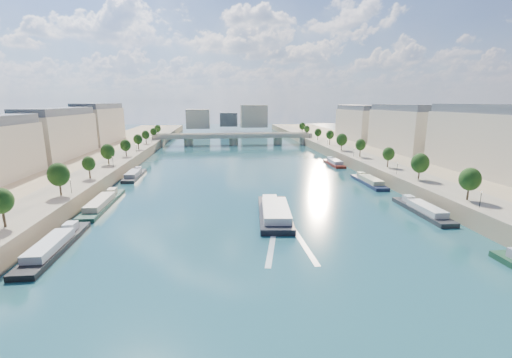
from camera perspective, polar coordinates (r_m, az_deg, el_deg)
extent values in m
plane|color=#0C2D35|center=(132.71, -1.45, -0.48)|extent=(700.00, 700.00, 0.00)
cube|color=#9E8460|center=(145.31, -31.05, -0.16)|extent=(44.00, 520.00, 5.00)
cube|color=#9E8460|center=(155.50, 26.02, 1.12)|extent=(44.00, 520.00, 5.00)
cube|color=gray|center=(139.15, -25.56, 1.00)|extent=(14.00, 520.00, 0.10)
cube|color=gray|center=(147.62, 21.18, 2.01)|extent=(14.00, 520.00, 0.10)
cylinder|color=#382B1E|center=(86.74, -36.84, -5.62)|extent=(0.50, 0.50, 3.82)
cylinder|color=#382B1E|center=(107.21, -30.48, -1.71)|extent=(0.50, 0.50, 3.82)
ellipsoid|color=#143311|center=(106.48, -30.70, 0.16)|extent=(4.80, 4.80, 5.52)
cylinder|color=#382B1E|center=(128.90, -26.23, 0.93)|extent=(0.50, 0.50, 3.82)
ellipsoid|color=#143311|center=(128.29, -26.39, 2.50)|extent=(4.80, 4.80, 5.52)
cylinder|color=#382B1E|center=(151.29, -23.21, 2.80)|extent=(0.50, 0.50, 3.82)
ellipsoid|color=#143311|center=(150.78, -23.33, 4.14)|extent=(4.80, 4.80, 5.52)
cylinder|color=#382B1E|center=(174.12, -20.98, 4.18)|extent=(0.50, 0.50, 3.82)
ellipsoid|color=#143311|center=(173.66, -21.07, 5.35)|extent=(4.80, 4.80, 5.52)
cylinder|color=#382B1E|center=(197.22, -19.26, 5.23)|extent=(0.50, 0.50, 3.82)
ellipsoid|color=#143311|center=(196.82, -19.33, 6.26)|extent=(4.80, 4.80, 5.52)
cylinder|color=#382B1E|center=(220.51, -17.89, 6.06)|extent=(0.50, 0.50, 3.82)
ellipsoid|color=#143311|center=(220.15, -17.96, 6.99)|extent=(4.80, 4.80, 5.52)
cylinder|color=#382B1E|center=(243.94, -16.79, 6.72)|extent=(0.50, 0.50, 3.82)
ellipsoid|color=#143311|center=(243.62, -16.84, 7.56)|extent=(4.80, 4.80, 5.52)
cylinder|color=#382B1E|center=(267.47, -15.87, 7.27)|extent=(0.50, 0.50, 3.82)
ellipsoid|color=#143311|center=(267.18, -15.92, 8.04)|extent=(4.80, 4.80, 5.52)
cylinder|color=#382B1E|center=(105.18, 32.67, -2.23)|extent=(0.50, 0.50, 3.82)
ellipsoid|color=#143311|center=(104.43, 32.90, -0.32)|extent=(4.80, 4.80, 5.52)
cylinder|color=#382B1E|center=(124.16, 25.85, 0.56)|extent=(0.50, 0.50, 3.82)
ellipsoid|color=#143311|center=(123.53, 26.01, 2.19)|extent=(4.80, 4.80, 5.52)
cylinder|color=#382B1E|center=(144.64, 20.89, 2.58)|extent=(0.50, 0.50, 3.82)
ellipsoid|color=#143311|center=(144.10, 21.00, 3.98)|extent=(4.80, 4.80, 5.52)
cylinder|color=#382B1E|center=(166.07, 17.18, 4.07)|extent=(0.50, 0.50, 3.82)
ellipsoid|color=#143311|center=(165.60, 17.26, 5.30)|extent=(4.80, 4.80, 5.52)
cylinder|color=#382B1E|center=(188.12, 14.31, 5.21)|extent=(0.50, 0.50, 3.82)
ellipsoid|color=#143311|center=(187.70, 14.37, 6.30)|extent=(4.80, 4.80, 5.52)
cylinder|color=#382B1E|center=(210.60, 12.05, 6.10)|extent=(0.50, 0.50, 3.82)
ellipsoid|color=#143311|center=(210.23, 12.10, 7.07)|extent=(4.80, 4.80, 5.52)
cylinder|color=#382B1E|center=(233.38, 10.22, 6.81)|extent=(0.50, 0.50, 3.82)
ellipsoid|color=#143311|center=(233.04, 10.25, 7.69)|extent=(4.80, 4.80, 5.52)
cylinder|color=#382B1E|center=(256.38, 8.71, 7.39)|extent=(0.50, 0.50, 3.82)
ellipsoid|color=#143311|center=(256.08, 8.74, 8.19)|extent=(4.80, 4.80, 5.52)
cylinder|color=#382B1E|center=(279.55, 7.45, 7.87)|extent=(0.50, 0.50, 3.82)
ellipsoid|color=#143311|center=(279.27, 7.47, 8.60)|extent=(4.80, 4.80, 5.52)
cylinder|color=black|center=(109.77, -28.47, -1.14)|extent=(0.14, 0.14, 4.00)
sphere|color=#FFE5B2|center=(109.33, -28.58, -0.07)|extent=(0.36, 0.36, 0.36)
cylinder|color=black|center=(146.78, -22.72, 2.60)|extent=(0.14, 0.14, 4.00)
sphere|color=#FFE5B2|center=(146.46, -22.80, 3.40)|extent=(0.36, 0.36, 0.36)
cylinder|color=black|center=(185.04, -19.31, 4.80)|extent=(0.14, 0.14, 4.00)
sphere|color=#FFE5B2|center=(184.79, -19.36, 5.44)|extent=(0.36, 0.36, 0.36)
cylinder|color=black|center=(223.91, -17.06, 6.23)|extent=(0.14, 0.14, 4.00)
sphere|color=#FFE5B2|center=(223.70, -17.10, 6.76)|extent=(0.36, 0.36, 0.36)
cylinder|color=black|center=(99.87, 33.32, -2.97)|extent=(0.14, 0.14, 4.00)
sphere|color=#FFE5B2|center=(99.40, 33.47, -1.80)|extent=(0.36, 0.36, 0.36)
cylinder|color=black|center=(132.18, 22.45, 1.59)|extent=(0.14, 0.14, 4.00)
sphere|color=#FFE5B2|center=(131.82, 22.52, 2.48)|extent=(0.36, 0.36, 0.36)
cylinder|color=black|center=(167.83, 15.99, 4.27)|extent=(0.14, 0.14, 4.00)
sphere|color=#FFE5B2|center=(167.55, 16.04, 4.98)|extent=(0.36, 0.36, 0.36)
cylinder|color=black|center=(205.09, 11.82, 5.96)|extent=(0.14, 0.14, 4.00)
sphere|color=#FFE5B2|center=(204.86, 11.84, 6.55)|extent=(0.36, 0.36, 0.36)
cylinder|color=black|center=(243.23, 8.92, 7.12)|extent=(0.14, 0.14, 4.00)
sphere|color=#FFE5B2|center=(243.03, 8.94, 7.61)|extent=(0.36, 0.36, 0.36)
cube|color=#BAAA8F|center=(185.93, -29.97, 6.33)|extent=(16.00, 52.00, 20.00)
cube|color=#474C54|center=(185.32, -30.37, 9.89)|extent=(14.72, 50.44, 3.20)
cube|color=#BAAA8F|center=(240.04, -24.51, 7.97)|extent=(16.00, 52.00, 20.00)
cube|color=#474C54|center=(239.57, -24.77, 10.73)|extent=(14.72, 50.44, 3.20)
cube|color=#BAAA8F|center=(147.88, 34.26, 4.58)|extent=(16.00, 52.00, 20.00)
cube|color=#474C54|center=(147.11, 34.83, 9.04)|extent=(14.72, 50.44, 3.20)
cube|color=#BAAA8F|center=(195.42, 23.30, 7.23)|extent=(16.00, 52.00, 20.00)
cube|color=#474C54|center=(194.84, 23.60, 10.62)|extent=(14.72, 50.44, 3.20)
cube|color=#BAAA8F|center=(247.47, 16.72, 8.69)|extent=(16.00, 52.00, 20.00)
cube|color=#474C54|center=(247.01, 16.90, 11.37)|extent=(14.72, 50.44, 3.20)
cube|color=#BAAA8F|center=(339.66, -9.63, 9.86)|extent=(22.00, 18.00, 18.00)
cube|color=#BAAA8F|center=(350.82, -0.39, 10.45)|extent=(26.00, 20.00, 22.00)
cube|color=#474C54|center=(364.33, -4.61, 9.87)|extent=(18.00, 16.00, 14.00)
cube|color=#C1B79E|center=(246.58, -3.75, 7.13)|extent=(112.00, 11.00, 2.20)
cube|color=#C1B79E|center=(241.46, -3.70, 7.37)|extent=(112.00, 0.80, 0.90)
cube|color=#C1B79E|center=(251.41, -3.80, 7.58)|extent=(112.00, 0.80, 0.90)
cylinder|color=#C1B79E|center=(247.67, -11.19, 6.08)|extent=(6.40, 6.40, 5.00)
cylinder|color=#C1B79E|center=(246.97, -3.74, 6.28)|extent=(6.40, 6.40, 5.00)
cylinder|color=#C1B79E|center=(250.40, 3.64, 6.37)|extent=(6.40, 6.40, 5.00)
cube|color=#C1B79E|center=(250.19, -15.78, 5.91)|extent=(6.00, 12.00, 5.00)
cube|color=#C1B79E|center=(254.57, 8.11, 6.37)|extent=(6.00, 12.00, 5.00)
cube|color=black|center=(93.88, 3.09, -5.90)|extent=(11.13, 29.65, 2.07)
cube|color=white|center=(91.09, 3.34, -5.19)|extent=(8.63, 19.41, 1.86)
cube|color=white|center=(101.49, 2.31, -3.30)|extent=(4.46, 3.87, 1.80)
cube|color=silver|center=(77.86, 2.76, -10.27)|extent=(6.90, 25.62, 0.04)
cube|color=silver|center=(79.05, 7.42, -10.00)|extent=(1.77, 26.02, 0.04)
cube|color=black|center=(84.91, -30.44, -9.90)|extent=(5.00, 27.01, 1.80)
cube|color=silver|center=(82.50, -31.18, -9.36)|extent=(4.10, 14.86, 1.60)
cube|color=silver|center=(91.24, -28.53, -6.96)|extent=(2.50, 3.24, 1.80)
cube|color=#16392C|center=(112.23, -24.11, -3.96)|extent=(5.00, 30.59, 1.80)
cube|color=beige|center=(109.55, -24.57, -3.47)|extent=(4.10, 16.82, 1.60)
cube|color=beige|center=(120.22, -22.89, -1.89)|extent=(2.50, 3.67, 1.80)
cube|color=#2B2C2E|center=(149.45, -19.57, 0.40)|extent=(5.00, 23.77, 1.80)
cube|color=gray|center=(147.31, -19.78, 0.89)|extent=(4.10, 13.07, 1.60)
cube|color=gray|center=(155.91, -19.04, 1.61)|extent=(2.50, 2.85, 1.80)
cube|color=#28282B|center=(106.83, 25.92, -4.95)|extent=(5.00, 24.34, 1.80)
cube|color=silver|center=(104.80, 26.57, -4.37)|extent=(4.10, 13.39, 1.60)
cube|color=silver|center=(112.30, 24.07, -2.99)|extent=(2.50, 2.92, 1.80)
cube|color=#1D253F|center=(136.51, 18.24, -0.63)|extent=(5.00, 23.79, 1.80)
cube|color=beige|center=(134.46, 18.62, -0.11)|extent=(4.10, 13.08, 1.60)
cube|color=beige|center=(142.49, 17.13, 0.74)|extent=(2.50, 2.85, 1.80)
cube|color=maroon|center=(172.63, 12.87, 2.41)|extent=(5.00, 20.56, 1.80)
cube|color=#B1B5BE|center=(170.81, 13.08, 2.87)|extent=(4.10, 11.31, 1.60)
cube|color=#B1B5BE|center=(178.08, 12.26, 3.34)|extent=(2.50, 2.47, 1.80)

